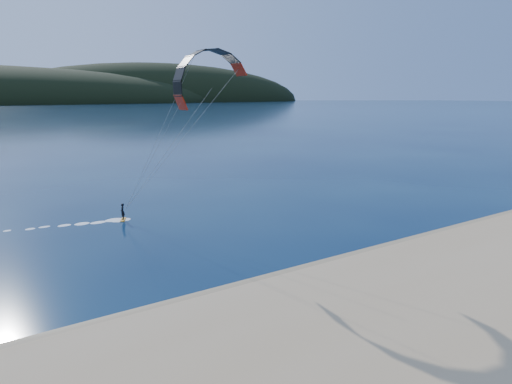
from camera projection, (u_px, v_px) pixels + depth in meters
ground at (297, 317)px, 24.08m from camera, size 1800.00×1800.00×0.00m
wet_sand at (256, 287)px, 27.79m from camera, size 220.00×2.50×0.10m
headland at (2, 103)px, 641.72m from camera, size 1200.00×310.00×140.00m
kitesurfer_near at (206, 94)px, 38.84m from camera, size 22.05×8.93×16.71m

